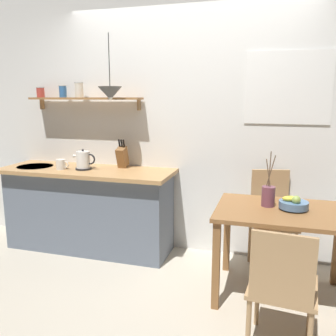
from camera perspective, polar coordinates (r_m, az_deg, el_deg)
ground_plane at (r=3.49m, az=0.44°, el=-16.39°), size 14.00×14.00×0.00m
back_wall at (r=3.69m, az=6.33°, el=7.04°), size 6.80×0.11×2.70m
kitchen_counter at (r=3.95m, az=-12.43°, el=-6.28°), size 1.83×0.63×0.88m
wall_shelf at (r=4.01m, az=-14.19°, el=11.00°), size 1.26×0.20×0.29m
dining_table at (r=3.04m, az=17.67°, el=-8.33°), size 1.04×0.76×0.74m
dining_chair_near at (r=2.42m, az=17.65°, el=-17.32°), size 0.45×0.48×0.86m
dining_chair_far at (r=3.56m, az=16.03°, el=-7.13°), size 0.48×0.48×0.94m
fruit_bowl at (r=3.02m, az=19.28°, el=-5.39°), size 0.23×0.23×0.13m
twig_vase at (r=3.04m, az=15.60°, el=-4.26°), size 0.11×0.11×0.45m
electric_kettle at (r=3.79m, az=-13.26°, el=1.16°), size 0.24×0.16×0.21m
knife_block at (r=3.80m, az=-7.26°, el=1.80°), size 0.09×0.17×0.30m
coffee_mug_by_sink at (r=3.86m, az=-16.59°, el=0.54°), size 0.14×0.10×0.10m
pendant_lamp at (r=3.61m, az=-9.16°, el=11.65°), size 0.23×0.23×0.62m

